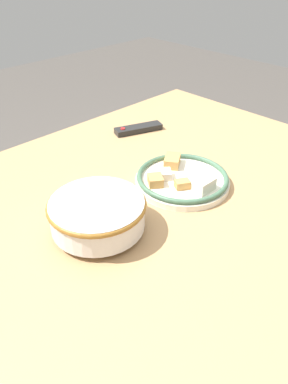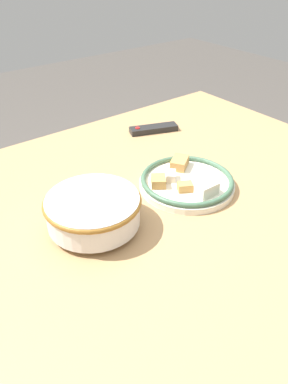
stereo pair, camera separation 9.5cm
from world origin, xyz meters
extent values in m
plane|color=#4C4742|center=(0.00, 0.00, 0.00)|extent=(8.00, 8.00, 0.00)
cube|color=tan|center=(0.00, 0.00, 0.75)|extent=(1.37, 1.05, 0.04)
cylinder|color=tan|center=(0.61, 0.46, 0.37)|extent=(0.06, 0.06, 0.73)
cylinder|color=silver|center=(-0.20, -0.01, 0.78)|extent=(0.10, 0.10, 0.02)
cylinder|color=silver|center=(-0.20, -0.01, 0.82)|extent=(0.22, 0.22, 0.07)
cylinder|color=#B75B23|center=(-0.20, -0.01, 0.81)|extent=(0.20, 0.20, 0.06)
torus|color=#936023|center=(-0.20, -0.01, 0.85)|extent=(0.23, 0.23, 0.01)
cylinder|color=silver|center=(0.09, -0.02, 0.78)|extent=(0.26, 0.26, 0.02)
torus|color=#42664C|center=(0.09, -0.02, 0.80)|extent=(0.26, 0.26, 0.01)
cube|color=silver|center=(0.09, -0.09, 0.81)|extent=(0.06, 0.04, 0.03)
cube|color=tan|center=(0.06, -0.04, 0.80)|extent=(0.05, 0.04, 0.02)
cube|color=tan|center=(0.02, 0.02, 0.80)|extent=(0.06, 0.06, 0.03)
cube|color=silver|center=(0.06, 0.02, 0.80)|extent=(0.05, 0.05, 0.02)
cube|color=tan|center=(0.13, 0.06, 0.80)|extent=(0.08, 0.07, 0.03)
cube|color=black|center=(0.24, 0.32, 0.78)|extent=(0.18, 0.10, 0.02)
cylinder|color=red|center=(0.19, 0.34, 0.79)|extent=(0.02, 0.02, 0.00)
camera|label=1|loc=(-0.61, -0.57, 1.35)|focal=35.00mm
camera|label=2|loc=(-0.54, -0.63, 1.35)|focal=35.00mm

